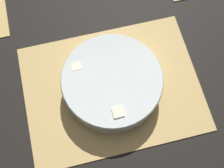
# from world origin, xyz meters

# --- Properties ---
(ground_plane) EXTENTS (6.00, 6.00, 0.00)m
(ground_plane) POSITION_xyz_m (0.00, 0.00, 0.00)
(ground_plane) COLOR black
(bamboo_mat_center) EXTENTS (0.47, 0.35, 0.01)m
(bamboo_mat_center) POSITION_xyz_m (0.00, 0.00, 0.00)
(bamboo_mat_center) COLOR tan
(bamboo_mat_center) RESTS_ON ground_plane
(fruit_salad_bowl) EXTENTS (0.26, 0.26, 0.07)m
(fruit_salad_bowl) POSITION_xyz_m (-0.00, 0.00, 0.04)
(fruit_salad_bowl) COLOR silver
(fruit_salad_bowl) RESTS_ON bamboo_mat_center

